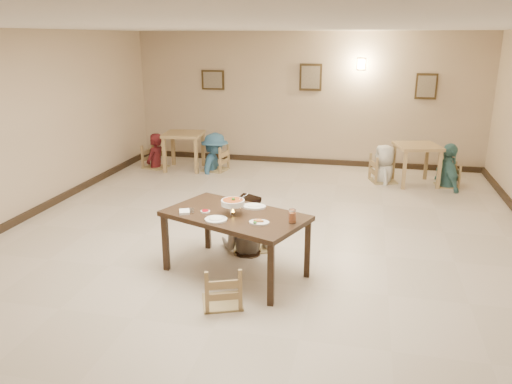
% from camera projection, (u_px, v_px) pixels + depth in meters
% --- Properties ---
extents(floor, '(10.00, 10.00, 0.00)m').
position_uv_depth(floor, '(259.00, 245.00, 7.20)').
color(floor, beige).
rests_on(floor, ground).
extents(ceiling, '(10.00, 10.00, 0.00)m').
position_uv_depth(ceiling, '(260.00, 26.00, 6.31)').
color(ceiling, silver).
rests_on(ceiling, wall_back).
extents(wall_back, '(10.00, 0.00, 10.00)m').
position_uv_depth(wall_back, '(306.00, 99.00, 11.41)').
color(wall_back, '#C1A98D').
rests_on(wall_back, floor).
extents(wall_front, '(10.00, 0.00, 10.00)m').
position_uv_depth(wall_front, '(8.00, 379.00, 2.10)').
color(wall_front, '#C1A98D').
rests_on(wall_front, floor).
extents(wall_left, '(0.00, 10.00, 10.00)m').
position_uv_depth(wall_left, '(3.00, 131.00, 7.59)').
color(wall_left, '#C1A98D').
rests_on(wall_left, floor).
extents(baseboard_back, '(8.00, 0.06, 0.12)m').
position_uv_depth(baseboard_back, '(304.00, 161.00, 11.81)').
color(baseboard_back, black).
rests_on(baseboard_back, floor).
extents(baseboard_left, '(0.06, 10.00, 0.12)m').
position_uv_depth(baseboard_left, '(18.00, 220.00, 8.01)').
color(baseboard_left, black).
rests_on(baseboard_left, floor).
extents(picture_a, '(0.55, 0.04, 0.45)m').
position_uv_depth(picture_a, '(213.00, 80.00, 11.71)').
color(picture_a, '#332513').
rests_on(picture_a, wall_back).
extents(picture_b, '(0.50, 0.04, 0.60)m').
position_uv_depth(picture_b, '(311.00, 77.00, 11.20)').
color(picture_b, '#332513').
rests_on(picture_b, wall_back).
extents(picture_c, '(0.45, 0.04, 0.55)m').
position_uv_depth(picture_c, '(426.00, 86.00, 10.72)').
color(picture_c, '#332513').
rests_on(picture_c, wall_back).
extents(wall_sconce, '(0.16, 0.05, 0.22)m').
position_uv_depth(wall_sconce, '(361.00, 64.00, 10.89)').
color(wall_sconce, '#FFD88C').
rests_on(wall_sconce, wall_back).
extents(main_table, '(1.94, 1.52, 0.80)m').
position_uv_depth(main_table, '(235.00, 220.00, 6.14)').
color(main_table, '#332215').
rests_on(main_table, floor).
extents(chair_far, '(0.47, 0.47, 1.00)m').
position_uv_depth(chair_far, '(249.00, 215.00, 6.95)').
color(chair_far, tan).
rests_on(chair_far, floor).
extents(chair_near, '(0.44, 0.44, 0.93)m').
position_uv_depth(chair_near, '(222.00, 266.00, 5.49)').
color(chair_near, tan).
rests_on(chair_near, floor).
extents(main_diner, '(0.92, 0.77, 1.67)m').
position_uv_depth(main_diner, '(247.00, 193.00, 6.79)').
color(main_diner, gray).
rests_on(main_diner, floor).
extents(curry_warmer, '(0.32, 0.29, 0.26)m').
position_uv_depth(curry_warmer, '(233.00, 203.00, 6.04)').
color(curry_warmer, silver).
rests_on(curry_warmer, main_table).
extents(rice_plate_far, '(0.31, 0.31, 0.07)m').
position_uv_depth(rice_plate_far, '(254.00, 206.00, 6.33)').
color(rice_plate_far, white).
rests_on(rice_plate_far, main_table).
extents(rice_plate_near, '(0.27, 0.27, 0.06)m').
position_uv_depth(rice_plate_near, '(216.00, 219.00, 5.89)').
color(rice_plate_near, white).
rests_on(rice_plate_near, main_table).
extents(fried_plate, '(0.24, 0.24, 0.05)m').
position_uv_depth(fried_plate, '(259.00, 222.00, 5.79)').
color(fried_plate, white).
rests_on(fried_plate, main_table).
extents(chili_dish, '(0.12, 0.12, 0.02)m').
position_uv_depth(chili_dish, '(205.00, 211.00, 6.15)').
color(chili_dish, white).
rests_on(chili_dish, main_table).
extents(napkin_cutlery, '(0.21, 0.27, 0.03)m').
position_uv_depth(napkin_cutlery, '(185.00, 212.00, 6.14)').
color(napkin_cutlery, white).
rests_on(napkin_cutlery, main_table).
extents(drink_glass, '(0.08, 0.08, 0.17)m').
position_uv_depth(drink_glass, '(292.00, 217.00, 5.79)').
color(drink_glass, white).
rests_on(drink_glass, main_table).
extents(bg_table_left, '(0.92, 0.92, 0.83)m').
position_uv_depth(bg_table_left, '(184.00, 139.00, 11.11)').
color(bg_table_left, '#A38454').
rests_on(bg_table_left, floor).
extents(bg_table_right, '(1.00, 1.00, 0.81)m').
position_uv_depth(bg_table_right, '(417.00, 152.00, 9.98)').
color(bg_table_right, '#A38454').
rests_on(bg_table_right, floor).
extents(bg_chair_ll, '(0.46, 0.46, 0.98)m').
position_uv_depth(bg_chair_ll, '(155.00, 147.00, 11.29)').
color(bg_chair_ll, tan).
rests_on(bg_chair_ll, floor).
extents(bg_chair_lr, '(0.50, 0.50, 1.07)m').
position_uv_depth(bg_chair_lr, '(215.00, 147.00, 11.07)').
color(bg_chair_lr, tan).
rests_on(bg_chair_lr, floor).
extents(bg_chair_rl, '(0.49, 0.49, 1.04)m').
position_uv_depth(bg_chair_rl, '(385.00, 157.00, 10.20)').
color(bg_chair_rl, tan).
rests_on(bg_chair_rl, floor).
extents(bg_chair_rr, '(0.41, 0.41, 0.88)m').
position_uv_depth(bg_chair_rr, '(449.00, 165.00, 9.89)').
color(bg_chair_rr, tan).
rests_on(bg_chair_rr, floor).
extents(bg_diner_a, '(0.46, 0.63, 1.59)m').
position_uv_depth(bg_diner_a, '(154.00, 133.00, 11.20)').
color(bg_diner_a, '#4F1419').
rests_on(bg_diner_a, floor).
extents(bg_diner_b, '(0.63, 1.09, 1.69)m').
position_uv_depth(bg_diner_b, '(214.00, 133.00, 10.98)').
color(bg_diner_b, teal).
rests_on(bg_diner_b, floor).
extents(bg_diner_c, '(0.61, 0.83, 1.55)m').
position_uv_depth(bg_diner_c, '(386.00, 145.00, 10.13)').
color(bg_diner_c, silver).
rests_on(bg_diner_c, floor).
extents(bg_diner_d, '(0.67, 1.10, 1.75)m').
position_uv_depth(bg_diner_d, '(451.00, 143.00, 9.76)').
color(bg_diner_d, teal).
rests_on(bg_diner_d, floor).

